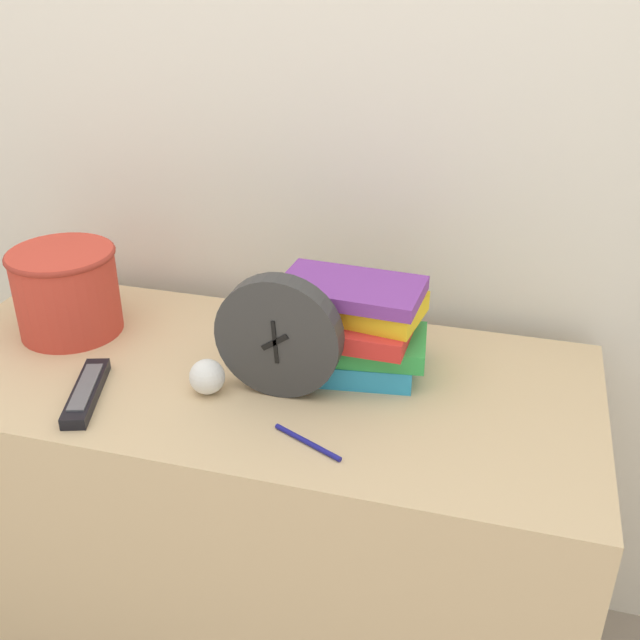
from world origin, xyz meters
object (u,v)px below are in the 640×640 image
object	(u,v)px
basket	(66,289)
pen	(308,442)
book_stack	(354,327)
crumpled_paper_ball	(207,377)
tv_remote	(86,392)
desk_clock	(279,337)

from	to	relation	value
basket	pen	xyz separation A→B (m)	(0.54, -0.22, -0.08)
basket	pen	size ratio (longest dim) A/B	1.68
book_stack	crumpled_paper_ball	xyz separation A→B (m)	(-0.22, -0.14, -0.05)
book_stack	tv_remote	size ratio (longest dim) A/B	1.39
pen	crumpled_paper_ball	bearing A→B (deg)	155.06
desk_clock	pen	xyz separation A→B (m)	(0.09, -0.13, -0.10)
tv_remote	crumpled_paper_ball	bearing A→B (deg)	20.43
book_stack	basket	bearing A→B (deg)	-178.71
book_stack	crumpled_paper_ball	bearing A→B (deg)	-146.39
basket	crumpled_paper_ball	xyz separation A→B (m)	(0.34, -0.13, -0.06)
desk_clock	basket	bearing A→B (deg)	167.81
pen	tv_remote	bearing A→B (deg)	176.48
book_stack	tv_remote	world-z (taller)	book_stack
book_stack	basket	distance (m)	0.55
desk_clock	pen	distance (m)	0.18
basket	crumpled_paper_ball	distance (m)	0.37
basket	tv_remote	world-z (taller)	basket
pen	desk_clock	bearing A→B (deg)	123.97
book_stack	pen	world-z (taller)	book_stack
crumpled_paper_ball	pen	distance (m)	0.22
desk_clock	basket	distance (m)	0.46
book_stack	basket	xyz separation A→B (m)	(-0.55, -0.01, 0.01)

